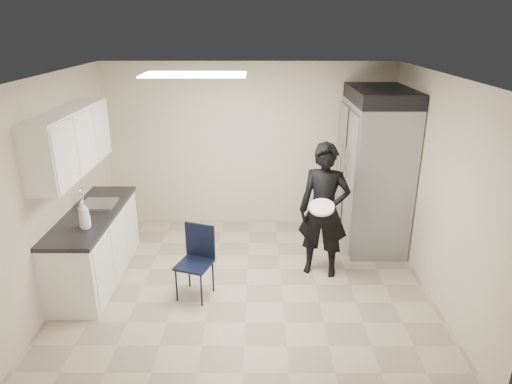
{
  "coord_description": "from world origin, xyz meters",
  "views": [
    {
      "loc": [
        0.14,
        -5.03,
        3.14
      ],
      "look_at": [
        0.12,
        0.2,
        1.19
      ],
      "focal_mm": 32.0,
      "sensor_mm": 36.0,
      "label": 1
    }
  ],
  "objects_px": {
    "folding_chair": "(194,265)",
    "commercial_fridge": "(374,175)",
    "lower_counter": "(95,247)",
    "man_tuxedo": "(324,211)"
  },
  "relations": [
    {
      "from": "lower_counter",
      "to": "folding_chair",
      "type": "relative_size",
      "value": 2.2
    },
    {
      "from": "commercial_fridge",
      "to": "folding_chair",
      "type": "xyz_separation_m",
      "value": [
        -2.45,
        -1.53,
        -0.62
      ]
    },
    {
      "from": "lower_counter",
      "to": "commercial_fridge",
      "type": "relative_size",
      "value": 0.9
    },
    {
      "from": "folding_chair",
      "to": "commercial_fridge",
      "type": "bearing_deg",
      "value": 51.14
    },
    {
      "from": "lower_counter",
      "to": "man_tuxedo",
      "type": "xyz_separation_m",
      "value": [
        2.93,
        0.13,
        0.45
      ]
    },
    {
      "from": "folding_chair",
      "to": "man_tuxedo",
      "type": "distance_m",
      "value": 1.77
    },
    {
      "from": "lower_counter",
      "to": "commercial_fridge",
      "type": "bearing_deg",
      "value": 15.88
    },
    {
      "from": "commercial_fridge",
      "to": "man_tuxedo",
      "type": "xyz_separation_m",
      "value": [
        -0.85,
        -0.94,
        -0.17
      ]
    },
    {
      "from": "commercial_fridge",
      "to": "lower_counter",
      "type": "bearing_deg",
      "value": -164.12
    },
    {
      "from": "commercial_fridge",
      "to": "folding_chair",
      "type": "height_order",
      "value": "commercial_fridge"
    }
  ]
}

